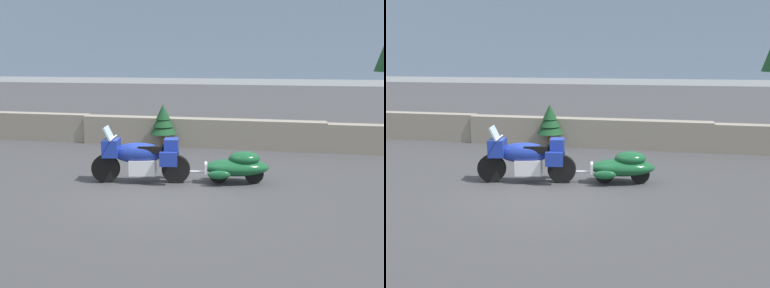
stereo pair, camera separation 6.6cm
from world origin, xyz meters
TOP-DOWN VIEW (x-y plane):
  - ground_plane at (0.00, 0.00)m, footprint 80.00×80.00m
  - stone_guard_wall at (-0.12, 5.23)m, footprint 24.00×0.60m
  - distant_ridgeline at (0.00, 95.24)m, footprint 240.00×80.00m
  - touring_motorcycle at (-0.55, 0.68)m, footprint 2.30×0.99m
  - car_shaped_trailer at (1.67, 1.08)m, footprint 2.23×0.97m
  - pine_sapling_near at (-1.14, 4.76)m, footprint 0.85×0.85m

SIDE VIEW (x-z plane):
  - ground_plane at x=0.00m, z-range 0.00..0.00m
  - car_shaped_trailer at x=1.67m, z-range 0.03..0.79m
  - stone_guard_wall at x=-0.12m, z-range -0.02..0.94m
  - touring_motorcycle at x=-0.55m, z-range -0.04..1.29m
  - pine_sapling_near at x=-1.14m, z-range 0.18..1.60m
  - distant_ridgeline at x=0.00m, z-range 0.00..16.00m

